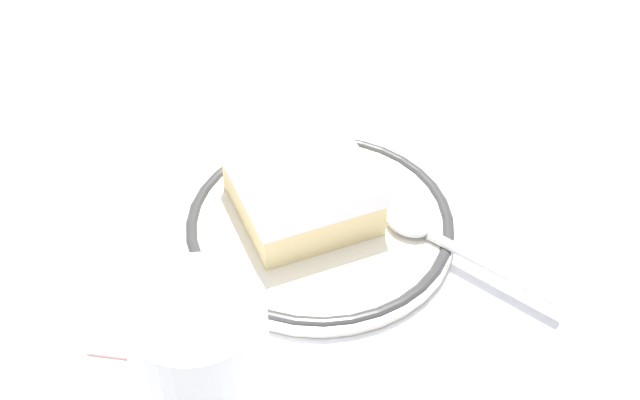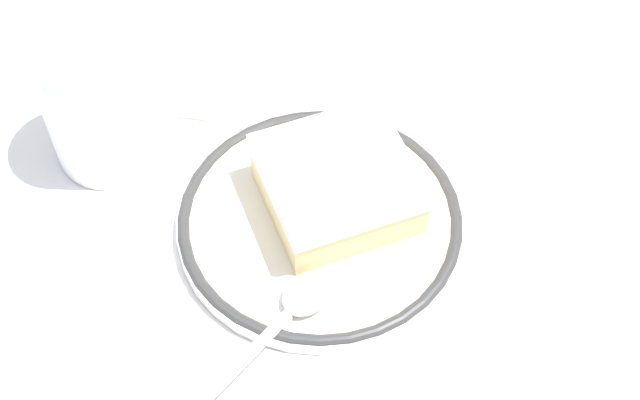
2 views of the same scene
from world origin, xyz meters
TOP-DOWN VIEW (x-y plane):
  - ground_plane at (0.00, 0.00)m, footprint 2.40×2.40m
  - placemat at (0.00, 0.00)m, footprint 0.51×0.41m
  - plate at (-0.02, -0.03)m, footprint 0.19×0.19m
  - cake_slice at (-0.01, -0.01)m, footprint 0.13×0.13m
  - spoon at (-0.03, -0.11)m, footprint 0.08×0.13m
  - cup at (-0.18, 0.01)m, footprint 0.08×0.08m
  - napkin at (0.13, 0.08)m, footprint 0.15×0.14m
  - sugar_packet at (-0.13, 0.07)m, footprint 0.03×0.05m

SIDE VIEW (x-z plane):
  - ground_plane at x=0.00m, z-range 0.00..0.00m
  - placemat at x=0.00m, z-range 0.00..0.00m
  - napkin at x=0.13m, z-range 0.00..0.00m
  - sugar_packet at x=-0.13m, z-range 0.00..0.01m
  - plate at x=-0.02m, z-range 0.00..0.01m
  - spoon at x=-0.03m, z-range 0.01..0.02m
  - cake_slice at x=-0.01m, z-range 0.01..0.05m
  - cup at x=-0.18m, z-range -0.01..0.09m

